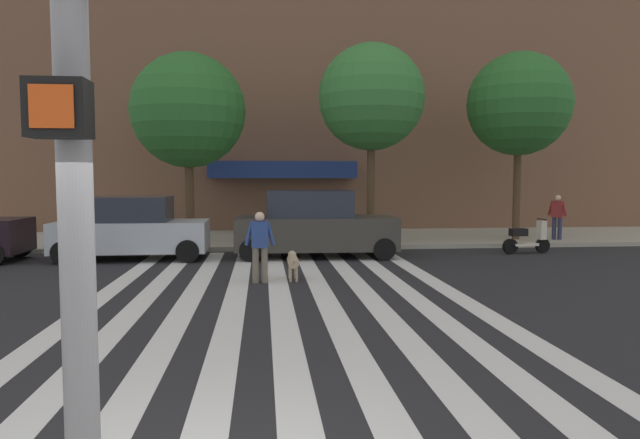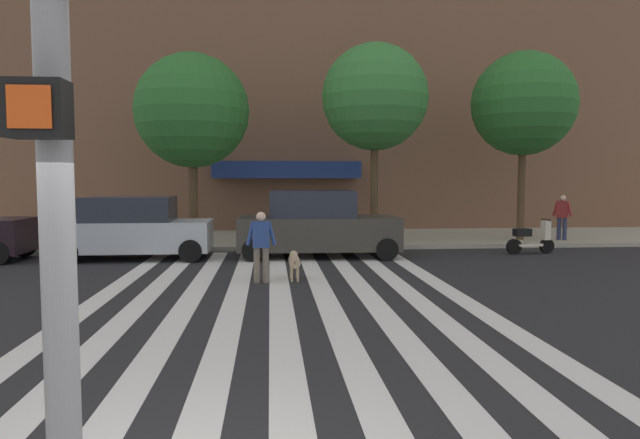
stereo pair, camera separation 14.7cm
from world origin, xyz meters
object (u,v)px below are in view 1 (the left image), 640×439
pedestrian_bystander (557,214)px  parked_car_third_in_line (314,225)px  parked_scooter (527,239)px  dog_on_leash (293,261)px  pedestrian_dog_walker (260,243)px  street_tree_further (519,104)px  street_tree_nearest (188,111)px  parked_car_behind_first (131,229)px  street_tree_middle (371,98)px

pedestrian_bystander → parked_car_third_in_line: bearing=-164.4°
parked_scooter → pedestrian_bystander: pedestrian_bystander is taller
parked_scooter → dog_on_leash: (-7.69, -3.93, -0.04)m
pedestrian_dog_walker → dog_on_leash: pedestrian_dog_walker is taller
parked_car_third_in_line → street_tree_further: bearing=20.4°
street_tree_nearest → pedestrian_bystander: (13.28, -0.41, -3.64)m
parked_car_third_in_line → street_tree_further: size_ratio=0.72×
street_tree_nearest → pedestrian_bystander: bearing=-1.8°
pedestrian_dog_walker → dog_on_leash: 0.98m
parked_car_behind_first → parked_scooter: bearing=0.4°
parked_car_behind_first → street_tree_further: 14.15m
parked_car_third_in_line → street_tree_nearest: size_ratio=0.75×
parked_car_behind_first → street_tree_further: street_tree_further is taller
street_tree_nearest → street_tree_further: street_tree_further is taller
parked_car_behind_first → street_tree_further: (13.21, 2.89, 4.17)m
street_tree_further → parked_car_behind_first: bearing=-167.7°
parked_car_behind_first → street_tree_further: bearing=12.3°
parked_car_behind_first → parked_car_third_in_line: (5.46, 0.00, 0.05)m
parked_scooter → parked_car_third_in_line: bearing=-179.3°
parked_car_behind_first → pedestrian_dog_walker: parked_car_behind_first is taller
pedestrian_dog_walker → dog_on_leash: (0.78, 0.35, -0.48)m
parked_car_third_in_line → pedestrian_dog_walker: size_ratio=2.99×
street_tree_middle → street_tree_further: (5.54, 0.41, -0.11)m
parked_car_third_in_line → street_tree_nearest: bearing=143.9°
dog_on_leash → street_tree_further: bearing=38.0°
pedestrian_bystander → parked_scooter: bearing=-133.3°
street_tree_further → pedestrian_bystander: street_tree_further is taller
street_tree_further → dog_on_leash: street_tree_further is taller
parked_car_behind_first → dog_on_leash: size_ratio=4.18×
parked_car_third_in_line → street_tree_middle: street_tree_middle is taller
parked_car_behind_first → pedestrian_bystander: size_ratio=2.67×
street_tree_further → pedestrian_dog_walker: street_tree_further is taller
street_tree_middle → dog_on_leash: size_ratio=6.60×
parked_car_third_in_line → street_tree_nearest: street_tree_nearest is taller
pedestrian_bystander → pedestrian_dog_walker: bearing=-148.0°
street_tree_further → dog_on_leash: bearing=-142.0°
dog_on_leash → pedestrian_bystander: (10.04, 6.42, 0.63)m
dog_on_leash → street_tree_middle: bearing=64.1°
parked_scooter → street_tree_middle: 7.01m
parked_scooter → pedestrian_bystander: 3.48m
street_tree_middle → pedestrian_bystander: (6.96, 0.10, -4.11)m
dog_on_leash → parked_scooter: bearing=27.1°
dog_on_leash → pedestrian_bystander: pedestrian_bystander is taller
parked_scooter → street_tree_further: (0.93, 2.81, 4.60)m
dog_on_leash → street_tree_nearest: bearing=115.3°
parked_scooter → pedestrian_dog_walker: pedestrian_dog_walker is taller
parked_scooter → pedestrian_dog_walker: 9.49m
parked_car_behind_first → parked_car_third_in_line: bearing=0.0°
parked_car_third_in_line → street_tree_further: 9.24m
parked_car_behind_first → pedestrian_bystander: 14.86m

